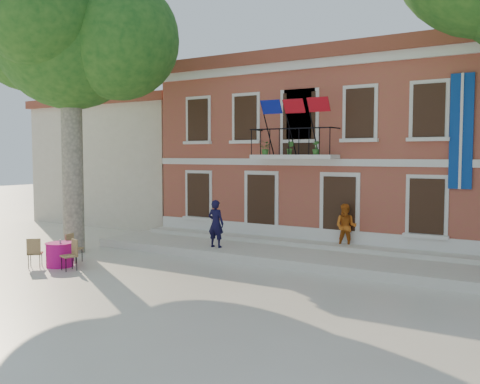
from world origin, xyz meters
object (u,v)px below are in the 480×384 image
plane_tree_west (70,36)px  pedestrian_orange (346,227)px  pedestrian_navy (216,224)px  cafe_table_0 (60,253)px

plane_tree_west → pedestrian_orange: plane_tree_west is taller
pedestrian_navy → pedestrian_orange: bearing=-155.0°
plane_tree_west → pedestrian_navy: size_ratio=6.29×
cafe_table_0 → plane_tree_west: bearing=129.1°
plane_tree_west → cafe_table_0: 7.79m
plane_tree_west → pedestrian_navy: 8.49m
pedestrian_navy → cafe_table_0: (-3.19, -4.18, -0.71)m
plane_tree_west → pedestrian_orange: bearing=25.8°
pedestrian_orange → cafe_table_0: 9.58m
cafe_table_0 → pedestrian_orange: bearing=40.8°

